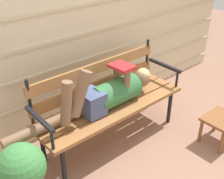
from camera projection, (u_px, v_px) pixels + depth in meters
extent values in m
plane|color=#936B56|center=(122.00, 147.00, 3.05)|extent=(12.00, 12.00, 0.00)
cube|color=beige|center=(75.00, 20.00, 2.93)|extent=(5.18, 0.06, 2.43)
cube|color=beige|center=(83.00, 108.00, 3.44)|extent=(5.18, 0.02, 0.04)
cube|color=beige|center=(81.00, 86.00, 3.29)|extent=(5.18, 0.02, 0.04)
cube|color=beige|center=(80.00, 62.00, 3.14)|extent=(5.18, 0.02, 0.04)
cube|color=beige|center=(78.00, 35.00, 2.99)|extent=(5.18, 0.02, 0.04)
cube|color=beige|center=(76.00, 6.00, 2.83)|extent=(5.18, 0.02, 0.04)
cube|color=#9E6638|center=(123.00, 113.00, 2.83)|extent=(1.66, 0.15, 0.04)
cube|color=#9E6638|center=(112.00, 106.00, 2.94)|extent=(1.66, 0.15, 0.04)
cube|color=#9E6638|center=(102.00, 100.00, 3.05)|extent=(1.66, 0.15, 0.04)
cube|color=#9E6638|center=(97.00, 85.00, 3.03)|extent=(1.59, 0.05, 0.11)
cube|color=#9E6638|center=(97.00, 68.00, 2.92)|extent=(1.59, 0.05, 0.11)
cylinder|color=black|center=(30.00, 102.00, 2.54)|extent=(0.03, 0.03, 0.46)
cylinder|color=black|center=(147.00, 58.00, 3.41)|extent=(0.03, 0.03, 0.46)
cylinder|color=black|center=(64.00, 166.00, 2.51)|extent=(0.04, 0.04, 0.43)
cylinder|color=black|center=(170.00, 107.00, 3.34)|extent=(0.04, 0.04, 0.43)
cylinder|color=black|center=(42.00, 145.00, 2.76)|extent=(0.04, 0.04, 0.43)
cylinder|color=black|center=(146.00, 94.00, 3.59)|extent=(0.04, 0.04, 0.43)
cube|color=black|center=(39.00, 119.00, 2.37)|extent=(0.04, 0.46, 0.03)
cylinder|color=black|center=(52.00, 139.00, 2.30)|extent=(0.03, 0.03, 0.20)
cube|color=black|center=(165.00, 65.00, 3.28)|extent=(0.04, 0.46, 0.03)
cylinder|color=black|center=(177.00, 79.00, 3.21)|extent=(0.03, 0.03, 0.20)
cylinder|color=#33703D|center=(116.00, 92.00, 2.89)|extent=(0.50, 0.26, 0.26)
cube|color=#475684|center=(92.00, 103.00, 2.72)|extent=(0.20, 0.25, 0.24)
sphere|color=brown|center=(142.00, 78.00, 3.09)|extent=(0.19, 0.19, 0.19)
sphere|color=#E0C67A|center=(143.00, 75.00, 3.08)|extent=(0.16, 0.16, 0.16)
cylinder|color=brown|center=(80.00, 94.00, 2.49)|extent=(0.27, 0.11, 0.43)
cylinder|color=brown|center=(66.00, 104.00, 2.43)|extent=(0.15, 0.09, 0.42)
cylinder|color=brown|center=(45.00, 126.00, 2.52)|extent=(0.79, 0.10, 0.10)
cylinder|color=brown|center=(127.00, 82.00, 2.82)|extent=(0.06, 0.06, 0.25)
cylinder|color=brown|center=(116.00, 76.00, 2.93)|extent=(0.06, 0.06, 0.25)
cube|color=red|center=(122.00, 66.00, 2.80)|extent=(0.18, 0.25, 0.04)
cube|color=brown|center=(221.00, 119.00, 2.99)|extent=(0.37, 0.31, 0.03)
cylinder|color=brown|center=(222.00, 142.00, 2.90)|extent=(0.04, 0.04, 0.29)
cylinder|color=brown|center=(201.00, 131.00, 3.06)|extent=(0.04, 0.04, 0.29)
cylinder|color=brown|center=(216.00, 120.00, 3.23)|extent=(0.04, 0.04, 0.29)
sphere|color=#3D8442|center=(21.00, 167.00, 2.17)|extent=(0.39, 0.39, 0.39)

